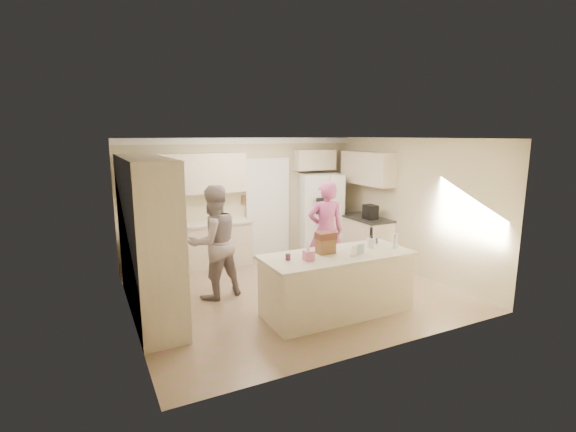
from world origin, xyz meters
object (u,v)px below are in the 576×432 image
dollhouse_body (326,246)px  utensil_crock (371,243)px  refrigerator (321,214)px  tissue_box (309,256)px  island_base (337,285)px  teen_girl (326,231)px  coffee_maker (370,212)px  teen_boy (214,242)px

dollhouse_body → utensil_crock: bearing=-3.6°
utensil_crock → refrigerator: bearing=73.9°
tissue_box → island_base: bearing=10.3°
island_base → dollhouse_body: 0.62m
refrigerator → teen_girl: teen_girl is taller
refrigerator → dollhouse_body: bearing=-104.2°
refrigerator → tissue_box: size_ratio=12.86×
tissue_box → dollhouse_body: bearing=26.6°
coffee_maker → dollhouse_body: (-2.20, -1.80, -0.03)m
teen_boy → tissue_box: bearing=107.8°
tissue_box → teen_boy: (-0.91, 1.54, -0.06)m
teen_boy → teen_girl: size_ratio=1.02×
tissue_box → teen_girl: teen_girl is taller
refrigerator → teen_boy: (-2.96, -1.55, 0.04)m
dollhouse_body → island_base: bearing=-33.7°
island_base → dollhouse_body: (-0.15, 0.10, 0.60)m
tissue_box → teen_girl: (1.21, 1.51, -0.08)m
tissue_box → dollhouse_body: 0.45m
tissue_box → teen_boy: bearing=120.6°
utensil_crock → teen_girl: size_ratio=0.08×
dollhouse_body → teen_boy: bearing=134.4°
coffee_maker → teen_girl: (-1.39, -0.49, -0.15)m
refrigerator → island_base: 3.37m
tissue_box → teen_boy: teen_boy is taller
coffee_maker → utensil_crock: (-1.40, -1.85, -0.07)m
island_base → dollhouse_body: bearing=146.3°
island_base → tissue_box: bearing=-169.7°
coffee_maker → tissue_box: (-2.60, -2.00, -0.07)m
tissue_box → coffee_maker: bearing=37.6°
refrigerator → tissue_box: refrigerator is taller
tissue_box → teen_boy: size_ratio=0.07×
coffee_maker → teen_boy: size_ratio=0.16×
coffee_maker → teen_girl: size_ratio=0.16×
island_base → teen_boy: size_ratio=1.18×
refrigerator → teen_girl: bearing=-102.4°
refrigerator → island_base: refrigerator is taller
teen_girl → teen_boy: bearing=16.3°
teen_boy → island_base: bearing=122.7°
coffee_maker → utensil_crock: bearing=-127.1°
island_base → dollhouse_body: size_ratio=8.46×
tissue_box → dollhouse_body: (0.40, 0.20, 0.04)m
utensil_crock → teen_girl: teen_girl is taller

